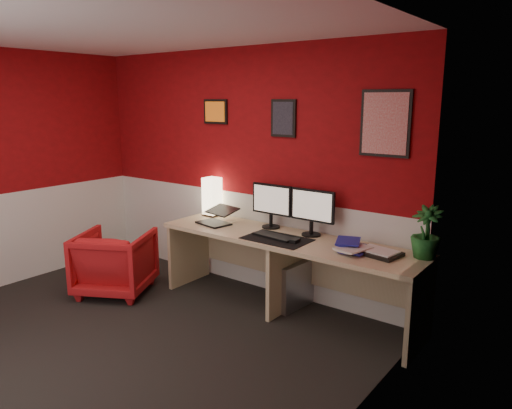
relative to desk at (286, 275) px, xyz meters
name	(u,v)px	position (x,y,z in m)	size (l,w,h in m)	color
ground	(111,344)	(-0.80, -1.41, -0.36)	(4.00, 3.50, 0.01)	black
ceiling	(88,25)	(-0.80, -1.41, 2.13)	(4.00, 3.50, 0.01)	white
wall_back	(242,170)	(-0.80, 0.34, 0.89)	(4.00, 0.01, 2.50)	maroon
wall_right	(330,240)	(1.20, -1.41, 0.89)	(0.01, 3.50, 2.50)	maroon
wainscot_back	(242,238)	(-0.80, 0.34, 0.14)	(4.00, 0.01, 1.00)	silver
wainscot_right	(325,369)	(1.20, -1.41, 0.14)	(0.01, 3.50, 1.00)	silver
desk	(286,275)	(0.00, 0.00, 0.00)	(2.60, 0.65, 0.73)	tan
shoji_lamp	(212,198)	(-1.12, 0.23, 0.56)	(0.16, 0.16, 0.40)	#FFE5B2
laptop	(213,214)	(-0.86, -0.04, 0.47)	(0.33, 0.23, 0.22)	black
monitor_left	(271,199)	(-0.31, 0.20, 0.66)	(0.45, 0.06, 0.58)	black
monitor_right	(312,205)	(0.15, 0.20, 0.66)	(0.45, 0.06, 0.58)	black
desk_mat	(277,239)	(-0.03, -0.10, 0.37)	(0.60, 0.38, 0.01)	black
keyboard	(274,236)	(-0.09, -0.08, 0.38)	(0.42, 0.14, 0.02)	black
mouse	(295,241)	(0.16, -0.10, 0.39)	(0.06, 0.10, 0.03)	black
book_bottom	(345,247)	(0.59, 0.02, 0.38)	(0.23, 0.31, 0.03)	#22239D
book_middle	(343,246)	(0.60, -0.03, 0.40)	(0.21, 0.29, 0.02)	silver
book_top	(336,241)	(0.52, -0.01, 0.43)	(0.20, 0.27, 0.03)	#22239D
zen_tray	(378,253)	(0.88, 0.03, 0.38)	(0.35, 0.25, 0.03)	black
potted_plant	(426,232)	(1.21, 0.18, 0.58)	(0.24, 0.24, 0.43)	#19591E
pc_tower	(292,284)	(-0.01, 0.13, -0.14)	(0.20, 0.45, 0.45)	#99999E
armchair	(115,262)	(-1.67, -0.67, -0.04)	(0.70, 0.72, 0.65)	#B01619
art_left	(216,112)	(-1.14, 0.33, 1.49)	(0.32, 0.02, 0.26)	orange
art_center	(283,118)	(-0.27, 0.33, 1.44)	(0.28, 0.02, 0.36)	black
art_right	(385,123)	(0.76, 0.33, 1.42)	(0.44, 0.02, 0.56)	red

